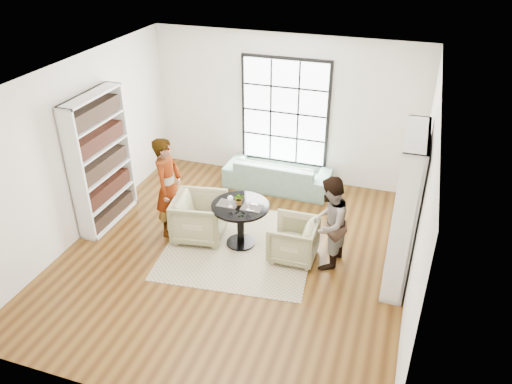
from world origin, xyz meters
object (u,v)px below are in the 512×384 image
(sofa, at_px, (278,174))
(flower_centerpiece, at_px, (239,199))
(person_right, at_px, (329,223))
(person_left, at_px, (169,187))
(wine_glass_left, at_px, (230,199))
(wine_glass_right, at_px, (248,203))
(armchair_right, at_px, (293,240))
(pedestal_table, at_px, (240,216))
(armchair_left, at_px, (200,217))

(sofa, distance_m, flower_centerpiece, 2.16)
(sofa, bearing_deg, person_right, 124.58)
(person_left, distance_m, flower_centerpiece, 1.27)
(wine_glass_left, xyz_separation_m, wine_glass_right, (0.31, 0.00, -0.02))
(armchair_right, bearing_deg, pedestal_table, -95.98)
(sofa, bearing_deg, pedestal_table, 90.07)
(sofa, bearing_deg, person_left, 59.10)
(armchair_left, relative_size, armchair_right, 1.15)
(wine_glass_right, bearing_deg, sofa, 93.54)
(armchair_right, distance_m, wine_glass_left, 1.22)
(person_right, distance_m, wine_glass_right, 1.32)
(person_right, bearing_deg, armchair_left, -83.75)
(pedestal_table, bearing_deg, person_left, -179.32)
(sofa, distance_m, person_left, 2.57)
(sofa, xyz_separation_m, armchair_left, (-0.78, -2.12, 0.08))
(person_right, xyz_separation_m, wine_glass_left, (-1.62, -0.02, 0.15))
(person_left, height_order, flower_centerpiece, person_left)
(sofa, relative_size, wine_glass_left, 10.06)
(pedestal_table, distance_m, armchair_left, 0.76)
(pedestal_table, distance_m, flower_centerpiece, 0.32)
(person_left, bearing_deg, flower_centerpiece, -90.41)
(pedestal_table, distance_m, sofa, 2.12)
(person_right, bearing_deg, person_left, -83.40)
(armchair_left, xyz_separation_m, armchair_right, (1.68, -0.07, -0.05))
(armchair_right, xyz_separation_m, person_right, (0.55, -0.00, 0.43))
(person_right, bearing_deg, pedestal_table, -85.21)
(person_left, xyz_separation_m, person_right, (2.78, -0.07, -0.12))
(person_right, bearing_deg, flower_centerpiece, -86.03)
(armchair_right, height_order, wine_glass_right, wine_glass_right)
(sofa, bearing_deg, armchair_left, 71.00)
(armchair_right, distance_m, person_right, 0.70)
(armchair_right, bearing_deg, wine_glass_right, -89.55)
(wine_glass_right, relative_size, flower_centerpiece, 0.90)
(person_right, distance_m, wine_glass_left, 1.63)
(pedestal_table, height_order, sofa, pedestal_table)
(sofa, height_order, armchair_left, armchair_left)
(armchair_right, bearing_deg, person_left, -92.62)
(pedestal_table, xyz_separation_m, wine_glass_right, (0.18, -0.10, 0.35))
(sofa, distance_m, wine_glass_right, 2.29)
(pedestal_table, relative_size, armchair_right, 1.28)
(pedestal_table, xyz_separation_m, person_right, (1.49, -0.08, 0.22))
(person_left, relative_size, wine_glass_left, 8.43)
(pedestal_table, height_order, flower_centerpiece, flower_centerpiece)
(armchair_right, xyz_separation_m, wine_glass_right, (-0.76, -0.02, 0.56))
(person_left, xyz_separation_m, flower_centerpiece, (1.26, 0.04, -0.02))
(armchair_right, bearing_deg, sofa, -158.58)
(wine_glass_left, bearing_deg, pedestal_table, 38.17)
(person_right, bearing_deg, armchair_right, -81.98)
(armchair_right, distance_m, person_left, 2.30)
(pedestal_table, height_order, wine_glass_right, wine_glass_right)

